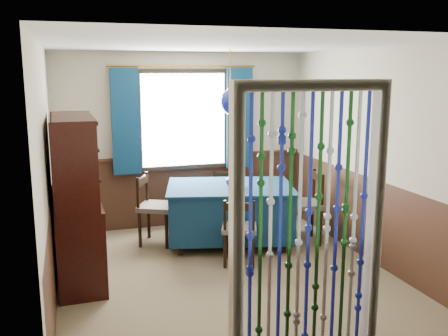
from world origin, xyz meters
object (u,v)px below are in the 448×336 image
object	(u,v)px
dining_table	(230,210)
vase_sideboard	(80,185)
chair_left	(155,207)
chair_right	(305,205)
chair_near	(239,229)
pendant_lamp	(230,101)
chair_far	(225,197)
bowl_shelf	(80,170)
vase_table	(234,179)
sideboard	(77,224)

from	to	relation	value
dining_table	vase_sideboard	xyz separation A→B (m)	(-1.87, -0.29, 0.53)
chair_left	chair_right	distance (m)	1.98
chair_near	chair_left	xyz separation A→B (m)	(-0.81, 1.03, 0.06)
pendant_lamp	vase_sideboard	world-z (taller)	pendant_lamp
chair_far	chair_left	size ratio (longest dim) A/B	0.88
chair_near	chair_far	distance (m)	1.47
chair_near	chair_left	distance (m)	1.31
bowl_shelf	dining_table	bearing A→B (deg)	22.01
pendant_lamp	vase_table	bearing A→B (deg)	-74.87
sideboard	pendant_lamp	size ratio (longest dim) A/B	2.22
dining_table	vase_table	xyz separation A→B (m)	(0.02, -0.08, 0.43)
vase_table	bowl_shelf	distance (m)	2.04
chair_near	chair_right	bearing A→B (deg)	44.69
chair_left	vase_sideboard	bearing A→B (deg)	-31.24
vase_table	chair_near	bearing A→B (deg)	-103.20
dining_table	vase_sideboard	size ratio (longest dim) A/B	10.05
dining_table	chair_far	size ratio (longest dim) A/B	2.26
chair_right	sideboard	distance (m)	2.91
chair_left	bowl_shelf	size ratio (longest dim) A/B	4.48
dining_table	vase_table	distance (m)	0.43
bowl_shelf	vase_sideboard	world-z (taller)	bowl_shelf
chair_left	bowl_shelf	xyz separation A→B (m)	(-0.93, -1.05, 0.75)
chair_far	vase_table	xyz separation A→B (m)	(-0.14, -0.78, 0.44)
chair_near	dining_table	bearing A→B (deg)	100.24
vase_table	vase_sideboard	xyz separation A→B (m)	(-1.89, -0.21, 0.10)
chair_far	sideboard	bearing A→B (deg)	44.40
chair_near	sideboard	xyz separation A→B (m)	(-1.80, 0.18, 0.18)
sideboard	pendant_lamp	distance (m)	2.36
chair_far	bowl_shelf	xyz separation A→B (m)	(-2.03, -1.45, 0.80)
sideboard	pendant_lamp	world-z (taller)	pendant_lamp
chair_left	vase_table	bearing A→B (deg)	95.17
chair_near	chair_far	xyz separation A→B (m)	(0.29, 1.44, 0.00)
chair_near	pendant_lamp	size ratio (longest dim) A/B	1.01
sideboard	bowl_shelf	distance (m)	0.66
chair_left	chair_right	bearing A→B (deg)	100.80
vase_table	dining_table	bearing A→B (deg)	105.13
chair_right	vase_table	bearing A→B (deg)	92.28
chair_near	sideboard	distance (m)	1.81
chair_far	bowl_shelf	distance (m)	2.62
sideboard	pendant_lamp	bearing A→B (deg)	14.94
chair_far	pendant_lamp	bearing A→B (deg)	90.40
dining_table	chair_right	distance (m)	1.00
chair_right	vase_table	distance (m)	1.02
chair_far	sideboard	world-z (taller)	sideboard
chair_far	chair_left	xyz separation A→B (m)	(-1.10, -0.40, 0.05)
bowl_shelf	chair_right	bearing A→B (deg)	10.22
sideboard	chair_right	bearing A→B (deg)	4.99
dining_table	pendant_lamp	world-z (taller)	pendant_lamp
vase_sideboard	chair_left	bearing A→B (deg)	32.20
pendant_lamp	vase_table	distance (m)	0.99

